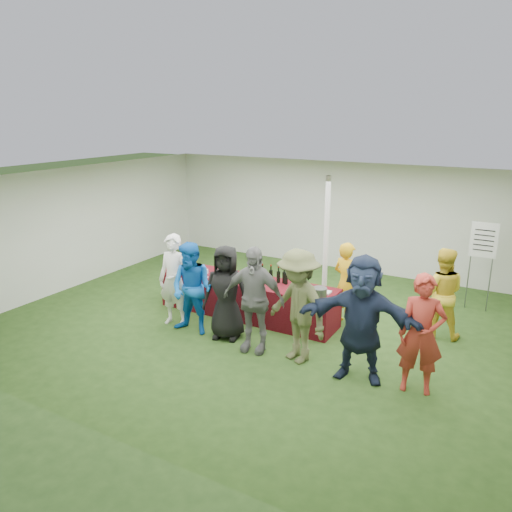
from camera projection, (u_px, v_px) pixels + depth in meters
The scene contains 18 objects.
ground at pixel (274, 325), 9.40m from camera, with size 60.00×60.00×0.00m, color #284719.
tent at pixel (326, 245), 9.79m from camera, with size 10.00×10.00×10.00m.
serving_table at pixel (247, 298), 9.72m from camera, with size 3.60×0.80×0.75m, color #5A1019.
wine_bottles at pixel (280, 277), 9.40m from camera, with size 0.77×0.11×0.32m.
wine_glasses at pixel (201, 271), 9.77m from camera, with size 1.13×0.12×0.16m.
water_bottle at pixel (248, 273), 9.66m from camera, with size 0.07×0.07×0.23m.
bar_towel at pixel (324, 292), 8.91m from camera, with size 0.25×0.18×0.03m, color white.
dump_bucket at pixel (319, 293), 8.65m from camera, with size 0.26×0.26×0.18m, color slate.
wine_list_sign at pixel (483, 247), 9.77m from camera, with size 0.50×0.03×1.80m.
staff_pourer at pixel (346, 284), 9.26m from camera, with size 0.58×0.38×1.58m, color gold.
staff_back at pixel (441, 293), 8.72m from camera, with size 0.79×0.62×1.63m, color yellow.
customer_0 at pixel (174, 280), 9.20m from camera, with size 0.63×0.42×1.74m, color white.
customer_1 at pixel (192, 289), 8.85m from camera, with size 0.81×0.63×1.68m, color blue.
customer_2 at pixel (226, 292), 8.67m from camera, with size 0.82×0.53×1.68m, color black.
customer_3 at pixel (253, 299), 8.18m from camera, with size 1.06×0.44×1.80m, color slate.
customer_4 at pixel (298, 306), 7.82m from camera, with size 1.20×0.69×1.85m, color brown.
customer_5 at pixel (361, 318), 7.28m from camera, with size 1.78×0.57×1.92m, color #1B253D.
customer_6 at pixel (421, 334), 6.96m from camera, with size 0.64×0.42×1.75m, color #A42E22.
Camera 1 is at (3.96, -7.71, 3.87)m, focal length 35.00 mm.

